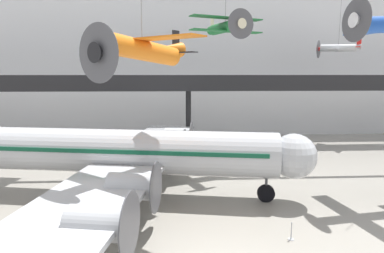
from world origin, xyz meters
TOP-DOWN VIEW (x-y plane):
  - hangar_back_wall at (0.00, 38.67)m, footprint 140.00×3.00m
  - mezzanine_walkway at (0.00, 29.62)m, footprint 110.00×3.20m
  - airliner_silver_main at (-6.01, 11.49)m, footprint 29.54×33.92m
  - suspended_plane_orange_highwing at (-3.95, 8.28)m, footprint 8.41×8.02m
  - suspended_plane_silver_racer at (19.74, 30.35)m, footprint 5.65×6.14m
  - suspended_plane_green_biplane at (3.00, 18.58)m, footprint 7.24×6.24m
  - stanchion_barrier at (4.77, 3.64)m, footprint 0.36×0.36m

SIDE VIEW (x-z plane):
  - stanchion_barrier at x=4.77m, z-range -0.21..0.87m
  - airliner_silver_main at x=-6.01m, z-range -1.50..8.48m
  - mezzanine_walkway at x=0.00m, z-range 3.00..12.27m
  - suspended_plane_orange_highwing at x=-3.95m, z-range 5.77..16.33m
  - hangar_back_wall at x=0.00m, z-range 0.00..23.56m
  - suspended_plane_silver_racer at x=19.74m, z-range 8.70..16.79m
  - suspended_plane_green_biplane at x=3.00m, z-range 10.27..17.42m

